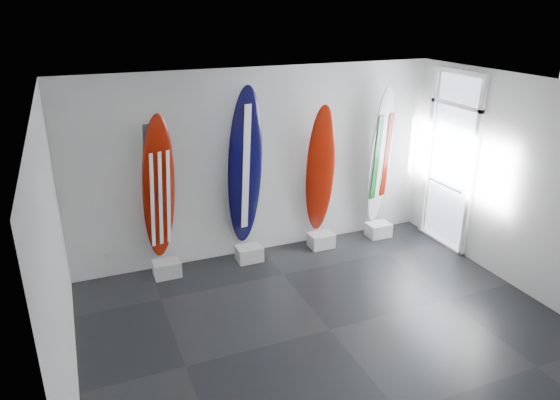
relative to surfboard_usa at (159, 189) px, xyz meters
name	(u,v)px	position (x,y,z in m)	size (l,w,h in m)	color
floor	(330,330)	(1.64, -2.28, -1.37)	(6.00, 6.00, 0.00)	black
ceiling	(340,92)	(1.64, -2.28, 1.63)	(6.00, 6.00, 0.00)	white
wall_back	(260,163)	(1.64, 0.22, 0.13)	(6.00, 6.00, 0.00)	white
wall_front	(492,344)	(1.64, -4.78, 0.13)	(6.00, 6.00, 0.00)	white
wall_left	(57,269)	(-1.36, -2.28, 0.13)	(5.00, 5.00, 0.00)	white
wall_right	(528,188)	(4.64, -2.28, 0.13)	(5.00, 5.00, 0.00)	white
display_block_usa	(167,269)	(0.00, -0.10, -1.25)	(0.40, 0.30, 0.24)	silver
surfboard_usa	(159,189)	(0.00, 0.00, 0.00)	(0.51, 0.08, 2.27)	maroon
display_block_navy	(249,253)	(1.32, -0.10, -1.25)	(0.40, 0.30, 0.24)	silver
surfboard_navy	(245,168)	(1.32, 0.00, 0.15)	(0.58, 0.08, 2.58)	black
display_block_swiss	(321,240)	(2.60, -0.10, -1.25)	(0.40, 0.30, 0.24)	silver
surfboard_swiss	(320,170)	(2.60, 0.00, -0.03)	(0.50, 0.08, 2.20)	maroon
display_block_italy	(378,230)	(3.74, -0.10, -1.25)	(0.40, 0.30, 0.24)	silver
surfboard_italy	(380,156)	(3.74, 0.00, 0.08)	(0.55, 0.08, 2.41)	white
wall_outlet	(107,256)	(-0.81, 0.20, -1.02)	(0.09, 0.02, 0.13)	silver
glass_door	(450,163)	(4.61, -0.73, 0.06)	(0.12, 1.16, 2.85)	white
balcony	(504,204)	(5.94, -0.73, -0.87)	(2.80, 2.20, 1.20)	slate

